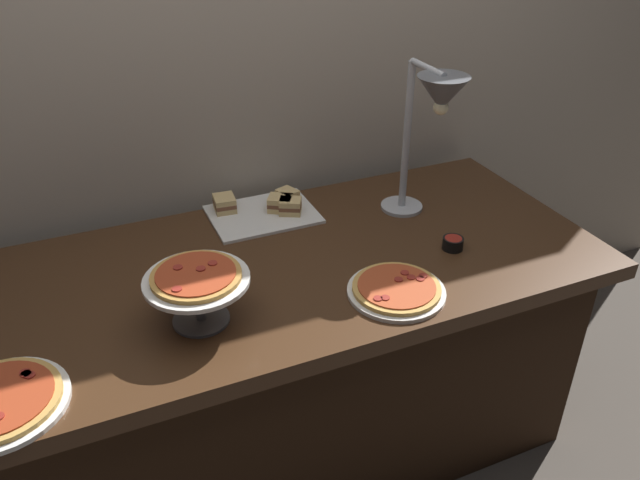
{
  "coord_description": "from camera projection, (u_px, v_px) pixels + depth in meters",
  "views": [
    {
      "loc": [
        -0.52,
        -1.45,
        1.76
      ],
      "look_at": [
        0.12,
        0.0,
        0.81
      ],
      "focal_mm": 35.18,
      "sensor_mm": 36.0,
      "label": 1
    }
  ],
  "objects": [
    {
      "name": "ground_plane",
      "position": [
        290.0,
        442.0,
        2.23
      ],
      "size": [
        8.0,
        8.0,
        0.0
      ],
      "primitive_type": "plane",
      "color": "#4C443D"
    },
    {
      "name": "back_wall",
      "position": [
        225.0,
        69.0,
        2.0
      ],
      "size": [
        4.4,
        0.04,
        2.4
      ],
      "primitive_type": "cube",
      "color": "#B7A893",
      "rests_on": "ground_plane"
    },
    {
      "name": "buffet_table",
      "position": [
        287.0,
        360.0,
        2.03
      ],
      "size": [
        1.9,
        0.84,
        0.76
      ],
      "color": "#422816",
      "rests_on": "ground_plane"
    },
    {
      "name": "heat_lamp",
      "position": [
        434.0,
        109.0,
        1.81
      ],
      "size": [
        0.15,
        0.31,
        0.51
      ],
      "color": "#B7BABF",
      "rests_on": "buffet_table"
    },
    {
      "name": "pizza_plate_front",
      "position": [
        396.0,
        290.0,
        1.7
      ],
      "size": [
        0.27,
        0.27,
        0.03
      ],
      "color": "white",
      "rests_on": "buffet_table"
    },
    {
      "name": "pizza_plate_center",
      "position": [
        0.0,
        402.0,
        1.34
      ],
      "size": [
        0.29,
        0.29,
        0.03
      ],
      "color": "white",
      "rests_on": "buffet_table"
    },
    {
      "name": "pizza_plate_raised_stand",
      "position": [
        197.0,
        283.0,
        1.54
      ],
      "size": [
        0.26,
        0.26,
        0.15
      ],
      "color": "#595B60",
      "rests_on": "buffet_table"
    },
    {
      "name": "sandwich_platter",
      "position": [
        265.0,
        208.0,
        2.08
      ],
      "size": [
        0.34,
        0.26,
        0.06
      ],
      "color": "white",
      "rests_on": "buffet_table"
    },
    {
      "name": "sauce_cup_near",
      "position": [
        453.0,
        243.0,
        1.89
      ],
      "size": [
        0.06,
        0.06,
        0.04
      ],
      "color": "black",
      "rests_on": "buffet_table"
    }
  ]
}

